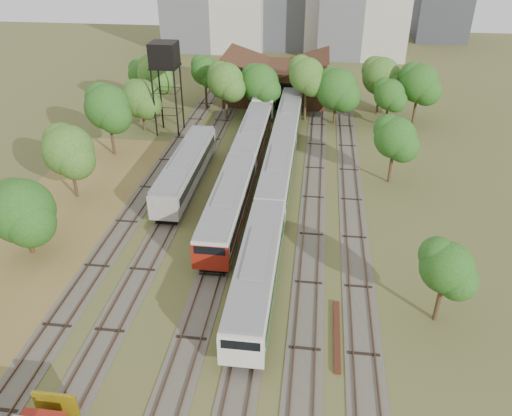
# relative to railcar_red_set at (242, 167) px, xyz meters

# --- Properties ---
(ground) EXTENTS (240.00, 240.00, 0.00)m
(ground) POSITION_rel_railcar_red_set_xyz_m (2.00, -27.26, -2.02)
(ground) COLOR #475123
(ground) RESTS_ON ground
(dry_grass_patch) EXTENTS (14.00, 60.00, 0.04)m
(dry_grass_patch) POSITION_rel_railcar_red_set_xyz_m (-16.00, -19.26, -2.00)
(dry_grass_patch) COLOR brown
(dry_grass_patch) RESTS_ON ground
(tracks) EXTENTS (24.60, 80.00, 0.19)m
(tracks) POSITION_rel_railcar_red_set_xyz_m (1.33, -2.26, -1.98)
(tracks) COLOR #4C473D
(tracks) RESTS_ON ground
(railcar_red_set) EXTENTS (3.09, 34.58, 3.83)m
(railcar_red_set) POSITION_rel_railcar_red_set_xyz_m (0.00, 0.00, 0.00)
(railcar_red_set) COLOR black
(railcar_red_set) RESTS_ON ground
(railcar_green_set) EXTENTS (3.02, 52.08, 3.73)m
(railcar_green_set) POSITION_rel_railcar_red_set_xyz_m (4.00, -0.95, -0.05)
(railcar_green_set) COLOR black
(railcar_green_set) RESTS_ON ground
(railcar_rear) EXTENTS (3.09, 16.08, 3.83)m
(railcar_rear) POSITION_rel_railcar_red_set_xyz_m (0.00, 27.25, -0.00)
(railcar_rear) COLOR black
(railcar_rear) RESTS_ON ground
(old_grey_coach) EXTENTS (2.98, 18.00, 3.68)m
(old_grey_coach) POSITION_rel_railcar_red_set_xyz_m (-6.00, -1.18, -0.02)
(old_grey_coach) COLOR black
(old_grey_coach) RESTS_ON ground
(water_tower) EXTENTS (3.52, 3.52, 12.15)m
(water_tower) POSITION_rel_railcar_red_set_xyz_m (-12.20, 14.26, 8.22)
(water_tower) COLOR black
(water_tower) RESTS_ON ground
(rail_pile_far) EXTENTS (0.44, 7.01, 0.23)m
(rail_pile_far) POSITION_rel_railcar_red_set_xyz_m (10.20, -22.53, -1.91)
(rail_pile_far) COLOR #4F2416
(rail_pile_far) RESTS_ON ground
(maintenance_shed) EXTENTS (16.45, 11.55, 7.58)m
(maintenance_shed) POSITION_rel_railcar_red_set_xyz_m (1.00, 30.72, 0.89)
(maintenance_shed) COLOR #392414
(maintenance_shed) RESTS_ON ground
(tree_band_left) EXTENTS (7.85, 64.49, 8.88)m
(tree_band_left) POSITION_rel_railcar_red_set_xyz_m (-17.09, -5.53, 2.97)
(tree_band_left) COLOR #382616
(tree_band_left) RESTS_ON ground
(tree_band_far) EXTENTS (42.50, 10.70, 9.06)m
(tree_band_far) POSITION_rel_railcar_red_set_xyz_m (4.63, 21.96, 3.65)
(tree_band_far) COLOR #382616
(tree_band_far) RESTS_ON ground
(tree_band_right) EXTENTS (5.65, 43.90, 7.58)m
(tree_band_right) POSITION_rel_railcar_red_set_xyz_m (17.02, 3.28, 2.93)
(tree_band_right) COLOR #382616
(tree_band_right) RESTS_ON ground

